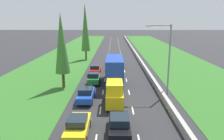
% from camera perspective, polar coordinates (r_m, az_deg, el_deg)
% --- Properties ---
extents(ground_plane, '(300.00, 300.00, 0.00)m').
position_cam_1_polar(ground_plane, '(61.32, 0.74, 4.22)').
color(ground_plane, '#28282B').
rests_on(ground_plane, ground).
extents(grass_verge_left, '(14.00, 140.00, 0.04)m').
position_cam_1_polar(grass_verge_left, '(62.54, -10.96, 4.18)').
color(grass_verge_left, '#2D6623').
rests_on(grass_verge_left, ground).
extents(grass_verge_right, '(14.00, 140.00, 0.04)m').
position_cam_1_polar(grass_verge_right, '(63.04, 13.93, 4.10)').
color(grass_verge_right, '#2D6623').
rests_on(grass_verge_right, ground).
extents(median_barrier, '(0.44, 120.00, 0.85)m').
position_cam_1_polar(median_barrier, '(61.55, 6.07, 4.58)').
color(median_barrier, '#9E9B93').
rests_on(median_barrier, ground).
extents(lane_markings, '(3.64, 116.00, 0.01)m').
position_cam_1_polar(lane_markings, '(61.32, 0.74, 4.23)').
color(lane_markings, white).
rests_on(lane_markings, ground).
extents(yellow_sedan_left_lane, '(1.82, 4.50, 1.64)m').
position_cam_1_polar(yellow_sedan_left_lane, '(18.91, -9.02, -14.42)').
color(yellow_sedan_left_lane, yellow).
rests_on(yellow_sedan_left_lane, ground).
extents(blue_sedan_left_lane, '(1.82, 4.50, 1.64)m').
position_cam_1_polar(blue_sedan_left_lane, '(26.15, -6.91, -6.38)').
color(blue_sedan_left_lane, '#1E47B7').
rests_on(blue_sedan_left_lane, ground).
extents(green_hatchback_left_lane, '(1.74, 3.90, 1.72)m').
position_cam_1_polar(green_hatchback_left_lane, '(32.98, -4.78, -2.15)').
color(green_hatchback_left_lane, '#237A33').
rests_on(green_hatchback_left_lane, ground).
extents(red_sedan_left_lane, '(1.82, 4.50, 1.64)m').
position_cam_1_polar(red_sedan_left_lane, '(38.83, -4.48, 0.16)').
color(red_sedan_left_lane, red).
rests_on(red_sedan_left_lane, ground).
extents(black_sedan_centre_lane, '(1.82, 4.50, 1.64)m').
position_cam_1_polar(black_sedan_centre_lane, '(18.91, 1.99, -14.25)').
color(black_sedan_centre_lane, black).
rests_on(black_sedan_centre_lane, ground).
extents(yellow_van_centre_lane, '(1.96, 4.90, 2.82)m').
position_cam_1_polar(yellow_van_centre_lane, '(24.51, 0.68, -6.18)').
color(yellow_van_centre_lane, yellow).
rests_on(yellow_van_centre_lane, ground).
extents(blue_box_truck_centre_lane, '(2.46, 9.40, 4.18)m').
position_cam_1_polar(blue_box_truck_centre_lane, '(32.39, 0.67, 0.07)').
color(blue_box_truck_centre_lane, black).
rests_on(blue_box_truck_centre_lane, ground).
extents(black_van_centre_lane, '(1.96, 4.90, 2.82)m').
position_cam_1_polar(black_van_centre_lane, '(42.23, 0.67, 2.07)').
color(black_van_centre_lane, black).
rests_on(black_van_centre_lane, ground).
extents(poplar_tree_second, '(2.06, 2.06, 10.52)m').
position_cam_1_polar(poplar_tree_second, '(30.57, -13.21, 6.79)').
color(poplar_tree_second, '#4C3823').
rests_on(poplar_tree_second, ground).
extents(poplar_tree_third, '(2.13, 2.13, 13.35)m').
position_cam_1_polar(poplar_tree_third, '(52.26, -7.08, 11.09)').
color(poplar_tree_third, '#4C3823').
rests_on(poplar_tree_third, ground).
extents(street_light_mast, '(3.20, 0.28, 9.00)m').
position_cam_1_polar(street_light_mast, '(27.93, 14.27, 3.93)').
color(street_light_mast, gray).
rests_on(street_light_mast, ground).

